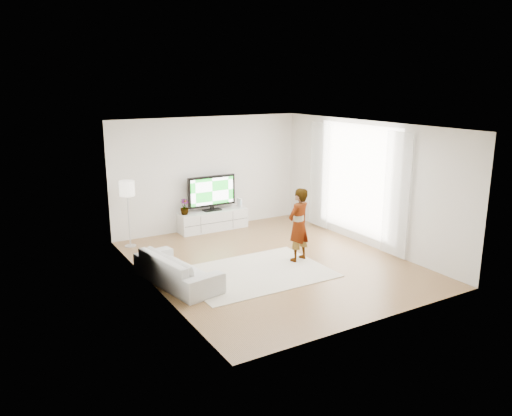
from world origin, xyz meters
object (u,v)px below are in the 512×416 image
player (299,225)px  sofa (177,268)px  media_console (213,220)px  television (212,192)px  floor_lamp (127,191)px  rug (255,273)px

player → sofa: 2.66m
media_console → sofa: size_ratio=0.89×
television → floor_lamp: 2.22m
media_console → rug: media_console is taller
media_console → floor_lamp: bearing=-173.6°
television → sofa: (-2.06, -2.82, -0.68)m
rug → player: size_ratio=1.83×
television → sofa: bearing=-126.2°
rug → sofa: (-1.48, 0.30, 0.28)m
television → floor_lamp: (-2.18, -0.27, 0.30)m
television → rug: bearing=-100.4°
television → player: 3.01m
television → rug: television is taller
media_console → television: bearing=90.0°
sofa → rug: bearing=-111.7°
rug → player: player is taller
media_console → floor_lamp: (-2.18, -0.25, 1.03)m
floor_lamp → television: bearing=7.1°
media_console → sofa: bearing=-126.4°
television → rug: size_ratio=0.45×
rug → media_console: bearing=79.5°
television → rug: (-0.57, -3.12, -0.96)m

